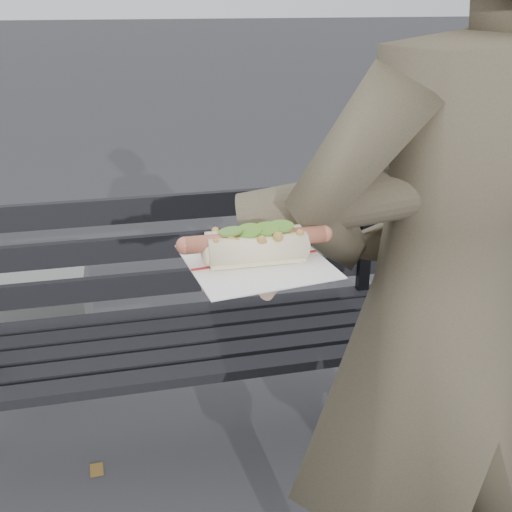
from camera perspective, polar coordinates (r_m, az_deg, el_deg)
The scene contains 3 objects.
park_bench at distance 1.90m, azimuth -8.01°, elevation -5.57°, with size 1.50×0.44×0.88m.
person at distance 1.18m, azimuth 16.85°, elevation -6.57°, with size 0.64×0.42×1.74m, color #463F2F.
held_hotdog at distance 0.95m, azimuth 9.94°, elevation 4.50°, with size 0.62×0.32×0.20m.
Camera 1 is at (-0.05, -0.74, 1.45)m, focal length 42.00 mm.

